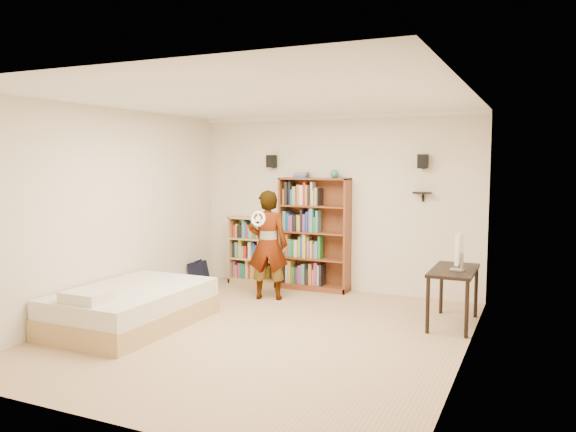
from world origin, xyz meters
name	(u,v)px	position (x,y,z in m)	size (l,w,h in m)	color
ground	(262,333)	(0.00, 0.00, 0.00)	(4.50, 5.00, 0.01)	tan
room_shell	(261,182)	(0.00, 0.00, 1.76)	(4.52, 5.02, 2.71)	silver
crown_molding	(261,102)	(0.00, 0.00, 2.67)	(4.50, 5.00, 0.06)	white
speaker_left	(272,161)	(-1.05, 2.40, 2.00)	(0.14, 0.12, 0.20)	black
speaker_right	(423,161)	(1.35, 2.40, 2.00)	(0.14, 0.12, 0.20)	black
wall_shelf	(422,193)	(1.35, 2.41, 1.55)	(0.25, 0.16, 0.03)	black
tall_bookshelf	(314,234)	(-0.28, 2.34, 0.87)	(1.10, 0.32, 1.75)	brown
low_bookshelf	(256,251)	(-1.31, 2.34, 0.55)	(0.88, 0.33, 1.09)	tan
computer_desk	(453,297)	(1.97, 1.27, 0.35)	(0.51, 1.02, 0.70)	black
imac	(458,252)	(2.02, 1.20, 0.92)	(0.09, 0.45, 0.45)	white
daybed	(132,302)	(-1.59, -0.39, 0.29)	(1.29, 1.98, 0.58)	white
person	(268,245)	(-0.67, 1.50, 0.80)	(0.58, 0.38, 1.59)	black
wii_wheel	(258,219)	(-0.67, 1.20, 1.20)	(0.22, 0.22, 0.04)	white
navy_bag	(199,273)	(-2.05, 1.78, 0.21)	(0.31, 0.20, 0.41)	black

